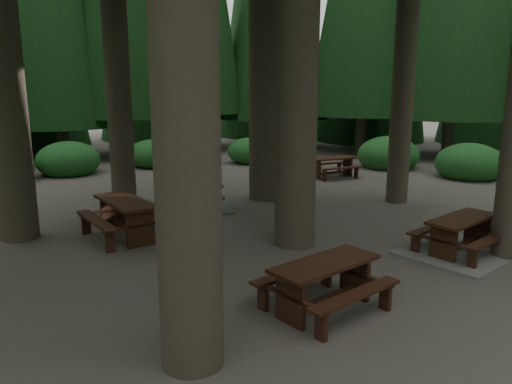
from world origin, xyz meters
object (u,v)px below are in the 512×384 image
picnic_table_d (332,164)px  picnic_table_e (325,278)px  picnic_table_a (460,242)px  picnic_table_b (126,213)px  picnic_table_c (194,201)px

picnic_table_d → picnic_table_e: bearing=-123.1°
picnic_table_a → picnic_table_e: bearing=178.5°
picnic_table_b → picnic_table_e: 5.27m
picnic_table_b → picnic_table_d: picnic_table_b is taller
picnic_table_e → picnic_table_a: bearing=-0.6°
picnic_table_c → picnic_table_e: (-0.65, -6.64, 0.29)m
picnic_table_d → picnic_table_b: bearing=-152.0°
picnic_table_a → picnic_table_b: 6.99m
picnic_table_a → picnic_table_e: picnic_table_e is taller
picnic_table_b → picnic_table_e: bearing=-168.4°
picnic_table_a → picnic_table_d: (2.86, 7.80, 0.22)m
picnic_table_a → picnic_table_c: (-3.23, 5.94, -0.04)m
picnic_table_b → picnic_table_e: (1.61, -5.02, -0.05)m
picnic_table_d → picnic_table_e: size_ratio=0.89×
picnic_table_b → picnic_table_c: bearing=-60.6°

